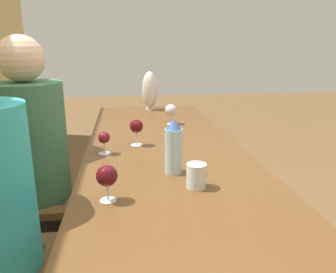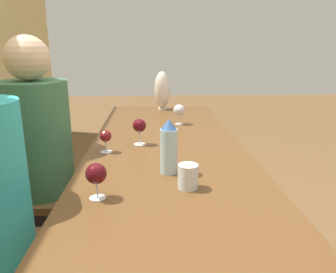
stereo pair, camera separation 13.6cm
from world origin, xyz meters
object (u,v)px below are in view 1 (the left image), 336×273
at_px(wine_glass_3, 136,127).
at_px(wine_glass_4, 104,138).
at_px(vase, 150,90).
at_px(wine_glass_2, 171,110).
at_px(wine_glass_1, 107,176).
at_px(chair_far, 21,186).
at_px(water_bottle, 173,147).
at_px(person_far, 35,156).
at_px(water_tumbler, 196,176).

distance_m(wine_glass_3, wine_glass_4, 0.22).
xyz_separation_m(vase, wine_glass_2, (-0.56, -0.10, -0.07)).
relative_size(wine_glass_1, chair_far, 0.13).
bearing_deg(wine_glass_3, vase, -8.67).
relative_size(water_bottle, vase, 0.74).
bearing_deg(wine_glass_4, chair_far, 81.49).
height_order(wine_glass_1, wine_glass_2, wine_glass_2).
bearing_deg(vase, person_far, 147.52).
relative_size(vase, wine_glass_1, 2.40).
relative_size(wine_glass_2, wine_glass_4, 1.19).
height_order(wine_glass_1, chair_far, chair_far).
height_order(vase, wine_glass_3, vase).
height_order(water_bottle, wine_glass_4, water_bottle).
xyz_separation_m(wine_glass_3, wine_glass_4, (-0.13, 0.17, -0.02)).
relative_size(wine_glass_1, wine_glass_4, 1.15).
bearing_deg(chair_far, vase, -35.77).
xyz_separation_m(wine_glass_4, chair_far, (0.07, 0.46, -0.27)).
xyz_separation_m(vase, chair_far, (-1.09, 0.79, -0.35)).
relative_size(wine_glass_2, person_far, 0.11).
relative_size(wine_glass_4, person_far, 0.09).
distance_m(vase, chair_far, 1.40).
bearing_deg(water_tumbler, wine_glass_1, 102.04).
bearing_deg(vase, water_bottle, 179.43).
distance_m(water_tumbler, person_far, 0.92).
distance_m(vase, wine_glass_4, 1.21).
bearing_deg(vase, wine_glass_4, 164.20).
height_order(water_bottle, chair_far, chair_far).
xyz_separation_m(wine_glass_1, wine_glass_3, (0.67, -0.13, 0.01)).
distance_m(wine_glass_1, chair_far, 0.84).
height_order(vase, wine_glass_1, vase).
distance_m(water_tumbler, wine_glass_3, 0.63).
xyz_separation_m(wine_glass_3, person_far, (-0.06, 0.54, -0.12)).
relative_size(water_tumbler, wine_glass_1, 0.72).
bearing_deg(person_far, wine_glass_3, -83.73).
distance_m(wine_glass_1, person_far, 0.74).
bearing_deg(water_bottle, water_tumbler, -157.88).
distance_m(wine_glass_2, wine_glass_4, 0.75).
xyz_separation_m(water_tumbler, wine_glass_2, (1.08, -0.05, 0.05)).
bearing_deg(water_bottle, vase, -0.57).
bearing_deg(wine_glass_1, vase, -9.65).
distance_m(water_bottle, wine_glass_3, 0.45).
distance_m(water_bottle, person_far, 0.79).
height_order(water_tumbler, vase, vase).
distance_m(wine_glass_2, wine_glass_3, 0.55).
bearing_deg(wine_glass_2, chair_far, 121.17).
relative_size(wine_glass_3, wine_glass_4, 1.25).
bearing_deg(wine_glass_3, water_tumbler, -160.54).
xyz_separation_m(water_tumbler, chair_far, (0.54, 0.84, -0.23)).
xyz_separation_m(wine_glass_2, chair_far, (-0.54, 0.89, -0.28)).
xyz_separation_m(wine_glass_1, wine_glass_2, (1.15, -0.39, 0.00)).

